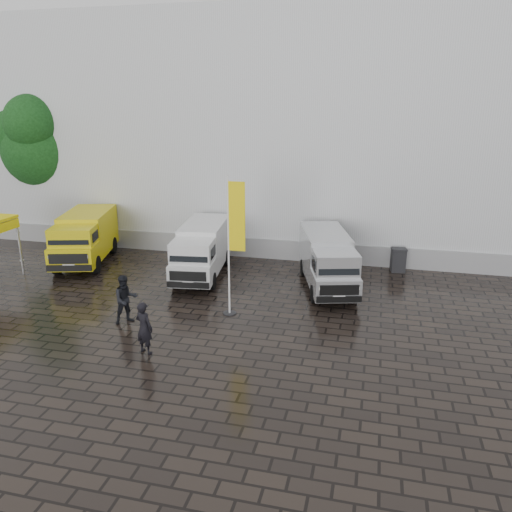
# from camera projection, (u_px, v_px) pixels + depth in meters

# --- Properties ---
(ground) EXTENTS (120.00, 120.00, 0.00)m
(ground) POSITION_uv_depth(u_px,v_px,m) (234.00, 324.00, 18.00)
(ground) COLOR black
(ground) RESTS_ON ground
(exhibition_hall) EXTENTS (44.00, 16.00, 12.00)m
(exhibition_hall) POSITION_uv_depth(u_px,v_px,m) (337.00, 129.00, 30.58)
(exhibition_hall) COLOR silver
(exhibition_hall) RESTS_ON ground
(hall_plinth) EXTENTS (44.00, 0.15, 1.00)m
(hall_plinth) POSITION_uv_depth(u_px,v_px,m) (317.00, 252.00, 24.76)
(hall_plinth) COLOR gray
(hall_plinth) RESTS_ON ground
(van_yellow) EXTENTS (3.37, 5.60, 2.42)m
(van_yellow) POSITION_uv_depth(u_px,v_px,m) (85.00, 239.00, 24.45)
(van_yellow) COLOR #D7C50B
(van_yellow) RESTS_ON ground
(van_white) EXTENTS (2.48, 5.55, 2.33)m
(van_white) POSITION_uv_depth(u_px,v_px,m) (202.00, 251.00, 22.66)
(van_white) COLOR silver
(van_white) RESTS_ON ground
(van_silver) EXTENTS (3.14, 5.58, 2.29)m
(van_silver) POSITION_uv_depth(u_px,v_px,m) (327.00, 262.00, 21.20)
(van_silver) COLOR silver
(van_silver) RESTS_ON ground
(flagpole) EXTENTS (0.88, 0.50, 5.23)m
(flagpole) POSITION_uv_depth(u_px,v_px,m) (233.00, 239.00, 17.95)
(flagpole) COLOR black
(flagpole) RESTS_ON ground
(tree) EXTENTS (4.67, 4.67, 8.38)m
(tree) POSITION_uv_depth(u_px,v_px,m) (44.00, 143.00, 28.38)
(tree) COLOR black
(tree) RESTS_ON ground
(wheelie_bin) EXTENTS (0.76, 0.76, 1.13)m
(wheelie_bin) POSITION_uv_depth(u_px,v_px,m) (398.00, 260.00, 23.39)
(wheelie_bin) COLOR black
(wheelie_bin) RESTS_ON ground
(person_front) EXTENTS (0.73, 0.59, 1.74)m
(person_front) POSITION_uv_depth(u_px,v_px,m) (144.00, 328.00, 15.70)
(person_front) COLOR black
(person_front) RESTS_ON ground
(person_tent) EXTENTS (1.10, 1.10, 1.80)m
(person_tent) POSITION_uv_depth(u_px,v_px,m) (126.00, 299.00, 17.88)
(person_tent) COLOR black
(person_tent) RESTS_ON ground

